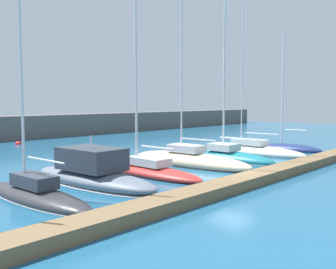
{
  "coord_description": "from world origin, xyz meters",
  "views": [
    {
      "loc": [
        -19.75,
        -12.66,
        4.57
      ],
      "look_at": [
        -1.2,
        4.0,
        2.47
      ],
      "focal_mm": 42.38,
      "sensor_mm": 36.0,
      "label": 1
    }
  ],
  "objects": [
    {
      "name": "sailboat_ivory_seventh",
      "position": [
        10.7,
        4.78,
        0.3
      ],
      "size": [
        2.77,
        9.63,
        20.56
      ],
      "rotation": [
        0.0,
        0.0,
        1.59
      ],
      "color": "silver",
      "rests_on": "ground_plane"
    },
    {
      "name": "ground_plane",
      "position": [
        0.0,
        0.0,
        0.0
      ],
      "size": [
        120.0,
        120.0,
        0.0
      ],
      "primitive_type": "plane",
      "color": "#1E567A"
    },
    {
      "name": "sailboat_navy_eighth",
      "position": [
        15.1,
        3.39,
        0.23
      ],
      "size": [
        2.18,
        6.05,
        11.04
      ],
      "rotation": [
        0.0,
        0.0,
        1.6
      ],
      "color": "navy",
      "rests_on": "ground_plane"
    },
    {
      "name": "sailboat_red_fourth",
      "position": [
        -2.42,
        4.49,
        0.43
      ],
      "size": [
        2.6,
        8.57,
        17.34
      ],
      "rotation": [
        0.0,
        0.0,
        1.52
      ],
      "color": "#B72D28",
      "rests_on": "ground_plane"
    },
    {
      "name": "motorboat_slate_third",
      "position": [
        -6.52,
        4.87,
        0.61
      ],
      "size": [
        2.97,
        9.54,
        2.89
      ],
      "rotation": [
        0.0,
        0.0,
        1.6
      ],
      "color": "slate",
      "rests_on": "ground_plane"
    },
    {
      "name": "sailboat_charcoal_second",
      "position": [
        -10.44,
        3.89,
        0.29
      ],
      "size": [
        2.05,
        8.14,
        14.76
      ],
      "rotation": [
        0.0,
        0.0,
        1.58
      ],
      "color": "#2D2D33",
      "rests_on": "ground_plane"
    },
    {
      "name": "mooring_buoy_red",
      "position": [
        0.68,
        27.01,
        0.0
      ],
      "size": [
        0.68,
        0.68,
        0.68
      ],
      "primitive_type": "sphere",
      "color": "red",
      "rests_on": "ground_plane"
    },
    {
      "name": "dock_pier",
      "position": [
        0.0,
        -1.63,
        0.27
      ],
      "size": [
        36.61,
        1.48,
        0.54
      ],
      "primitive_type": "cube",
      "color": "brown",
      "rests_on": "ground_plane"
    },
    {
      "name": "sailboat_teal_sixth",
      "position": [
        6.06,
        4.35,
        0.31
      ],
      "size": [
        2.49,
        8.51,
        15.31
      ],
      "rotation": [
        0.0,
        0.0,
        1.54
      ],
      "color": "#19707F",
      "rests_on": "ground_plane"
    },
    {
      "name": "sailboat_sand_fifth",
      "position": [
        2.22,
        5.05,
        0.34
      ],
      "size": [
        2.84,
        10.34,
        18.03
      ],
      "rotation": [
        0.0,
        0.0,
        1.59
      ],
      "color": "beige",
      "rests_on": "ground_plane"
    }
  ]
}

